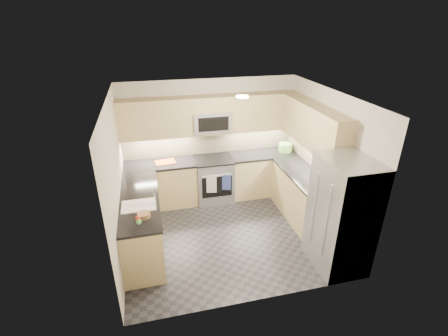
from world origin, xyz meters
TOP-DOWN VIEW (x-y plane):
  - floor at (0.00, 0.00)m, footprint 3.60×3.20m
  - ceiling at (0.00, 0.00)m, footprint 3.60×3.20m
  - wall_back at (0.00, 1.60)m, footprint 3.60×0.02m
  - wall_front at (0.00, -1.60)m, footprint 3.60×0.02m
  - wall_left at (-1.80, 0.00)m, footprint 0.02×3.20m
  - wall_right at (1.80, 0.00)m, footprint 0.02×3.20m
  - base_cab_back_left at (-1.09, 1.30)m, footprint 1.42×0.60m
  - base_cab_back_right at (1.09, 1.30)m, footprint 1.42×0.60m
  - base_cab_right at (1.50, 0.15)m, footprint 0.60×1.70m
  - base_cab_peninsula at (-1.50, 0.00)m, footprint 0.60×2.00m
  - countertop_back_left at (-1.09, 1.30)m, footprint 1.42×0.63m
  - countertop_back_right at (1.09, 1.30)m, footprint 1.42×0.63m
  - countertop_right at (1.50, 0.15)m, footprint 0.63×1.70m
  - countertop_peninsula at (-1.50, 0.00)m, footprint 0.63×2.00m
  - upper_cab_back at (0.00, 1.43)m, footprint 3.60×0.35m
  - upper_cab_right at (1.62, 0.28)m, footprint 0.35×1.95m
  - backsplash_back at (0.00, 1.60)m, footprint 3.60×0.01m
  - backsplash_right at (1.80, 0.45)m, footprint 0.01×2.30m
  - gas_range at (0.00, 1.28)m, footprint 0.76×0.65m
  - range_cooktop at (0.00, 1.28)m, footprint 0.76×0.65m
  - oven_door_glass at (0.00, 0.95)m, footprint 0.62×0.02m
  - oven_handle at (0.00, 0.93)m, footprint 0.60×0.02m
  - microwave at (0.00, 1.40)m, footprint 0.76×0.40m
  - microwave_door at (0.00, 1.20)m, footprint 0.60×0.01m
  - refrigerator at (1.45, -1.15)m, footprint 0.70×0.90m
  - fridge_handle_left at (1.08, -1.33)m, footprint 0.02×0.02m
  - fridge_handle_right at (1.08, -0.97)m, footprint 0.02×0.02m
  - sink_basin at (-1.50, -0.25)m, footprint 0.52×0.38m
  - faucet at (-1.24, -0.25)m, footprint 0.03×0.03m
  - utensil_bowl at (1.60, 1.31)m, footprint 0.38×0.38m
  - cutting_board at (-0.97, 1.32)m, footprint 0.42×0.32m
  - fruit_basket at (-1.43, -0.57)m, footprint 0.21×0.21m
  - fruit_apple at (-1.50, -0.76)m, footprint 0.07×0.07m
  - fruit_pear at (-1.49, -0.85)m, footprint 0.07×0.07m
  - dish_towel_check at (-0.12, 0.91)m, footprint 0.20×0.06m
  - dish_towel_blue at (0.19, 0.91)m, footprint 0.17×0.07m

SIDE VIEW (x-z plane):
  - floor at x=0.00m, z-range 0.00..0.00m
  - base_cab_back_left at x=-1.09m, z-range 0.00..0.90m
  - base_cab_back_right at x=1.09m, z-range 0.00..0.90m
  - base_cab_right at x=1.50m, z-range 0.00..0.90m
  - base_cab_peninsula at x=-1.50m, z-range 0.00..0.90m
  - oven_door_glass at x=0.00m, z-range 0.22..0.68m
  - gas_range at x=0.00m, z-range 0.00..0.91m
  - dish_towel_check at x=-0.12m, z-range 0.36..0.74m
  - dish_towel_blue at x=0.19m, z-range 0.38..0.72m
  - oven_handle at x=0.00m, z-range 0.71..0.73m
  - sink_basin at x=-1.50m, z-range 0.80..0.96m
  - refrigerator at x=1.45m, z-range 0.00..1.80m
  - range_cooktop at x=0.00m, z-range 0.90..0.93m
  - countertop_back_left at x=-1.09m, z-range 0.90..0.94m
  - countertop_back_right at x=1.09m, z-range 0.90..0.94m
  - countertop_right at x=1.50m, z-range 0.90..0.94m
  - countertop_peninsula at x=-1.50m, z-range 0.90..0.94m
  - cutting_board at x=-0.97m, z-range 0.94..0.95m
  - fridge_handle_left at x=1.08m, z-range 0.35..1.55m
  - fridge_handle_right at x=1.08m, z-range 0.35..1.55m
  - fruit_basket at x=-1.43m, z-range 0.94..1.01m
  - utensil_bowl at x=1.60m, z-range 0.94..1.11m
  - fruit_apple at x=-1.50m, z-range 1.02..1.09m
  - fruit_pear at x=-1.49m, z-range 1.02..1.09m
  - faucet at x=-1.24m, z-range 0.94..1.22m
  - backsplash_back at x=0.00m, z-range 0.94..1.45m
  - backsplash_right at x=1.80m, z-range 0.94..1.45m
  - wall_back at x=0.00m, z-range 0.00..2.50m
  - wall_front at x=0.00m, z-range 0.00..2.50m
  - wall_left at x=-1.80m, z-range 0.00..2.50m
  - wall_right at x=1.80m, z-range 0.00..2.50m
  - microwave at x=0.00m, z-range 1.50..1.90m
  - microwave_door at x=0.00m, z-range 1.56..1.84m
  - upper_cab_back at x=0.00m, z-range 1.45..2.20m
  - upper_cab_right at x=1.62m, z-range 1.45..2.20m
  - ceiling at x=0.00m, z-range 2.49..2.51m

